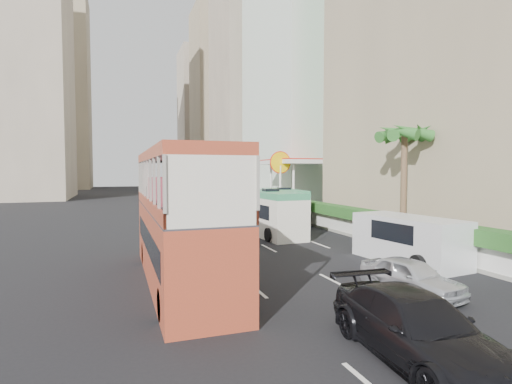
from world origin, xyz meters
name	(u,v)px	position (x,y,z in m)	size (l,w,h in m)	color
ground_plane	(318,269)	(0.00, 0.00, 0.00)	(200.00, 200.00, 0.00)	black
double_decker_bus	(180,217)	(-6.00, 0.00, 2.53)	(2.50, 11.00, 5.06)	#B04227
car_silver_lane_a	(227,243)	(-2.16, 7.30, 0.00)	(1.36, 3.89, 1.28)	silver
car_silver_lane_b	(410,295)	(1.24, -4.36, 0.00)	(1.51, 3.76, 1.28)	silver
car_black	(416,360)	(-1.97, -8.29, 0.00)	(2.11, 5.19, 1.51)	black
van_asset	(246,226)	(1.20, 14.01, 0.00)	(2.13, 4.62, 1.29)	silver
minibus_near	(271,213)	(1.33, 9.15, 1.47)	(2.21, 6.64, 2.94)	silver
minibus_far	(284,207)	(4.18, 13.48, 1.41)	(2.12, 6.37, 2.82)	silver
panel_van_near	(408,240)	(4.53, -0.34, 1.08)	(2.16, 5.39, 2.16)	silver
panel_van_far	(253,205)	(4.53, 21.92, 0.94)	(1.87, 4.68, 1.87)	silver
sidewalk	(283,209)	(9.00, 25.00, 0.09)	(6.00, 120.00, 0.18)	#99968C
kerb_wall	(304,215)	(6.20, 14.00, 0.68)	(0.30, 44.00, 1.00)	silver
hedge	(304,205)	(6.20, 14.00, 1.53)	(1.10, 44.00, 0.70)	#2D6626
palm_tree	(403,186)	(7.80, 4.00, 3.38)	(0.36, 0.36, 6.40)	brown
shell_station	(299,185)	(10.00, 23.00, 2.75)	(6.50, 8.00, 5.50)	silver
tower_mid	(259,63)	(18.00, 58.00, 25.00)	(16.00, 16.00, 50.00)	#B1A08B
tower_far_a	(222,100)	(17.00, 82.00, 22.00)	(14.00, 14.00, 44.00)	tan
tower_far_b	(204,119)	(17.00, 104.00, 20.00)	(14.00, 14.00, 40.00)	#B1A08B
tower_left_a	(3,27)	(-24.00, 55.00, 26.00)	(18.00, 18.00, 52.00)	#B1A08B
tower_left_b	(53,91)	(-22.00, 90.00, 23.00)	(16.00, 16.00, 46.00)	tan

